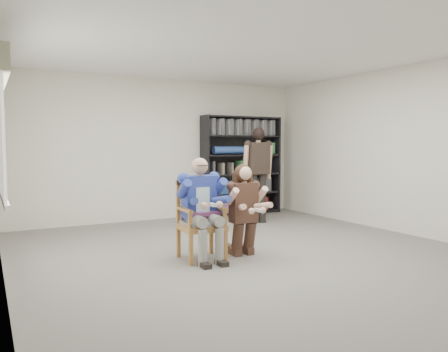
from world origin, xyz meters
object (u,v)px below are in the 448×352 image
seated_man (201,208)px  standing_man (258,176)px  kneeling_woman (245,211)px  armchair (201,220)px  bookshelf (241,165)px

seated_man → standing_man: 2.86m
seated_man → kneeling_woman: size_ratio=1.09×
standing_man → armchair: bearing=-130.7°
kneeling_woman → standing_man: size_ratio=0.68×
armchair → seated_man: seated_man is taller
standing_man → bookshelf: bearing=82.6°
armchair → seated_man: (0.00, 0.00, 0.15)m
seated_man → bookshelf: 3.87m
bookshelf → kneeling_woman: bearing=-120.4°
seated_man → bookshelf: (2.41, 3.00, 0.38)m
kneeling_woman → bookshelf: 3.65m
bookshelf → standing_man: bearing=-104.8°
kneeling_woman → standing_man: standing_man is taller
kneeling_woman → armchair: bearing=171.5°
seated_man → kneeling_woman: (0.58, -0.12, -0.06)m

